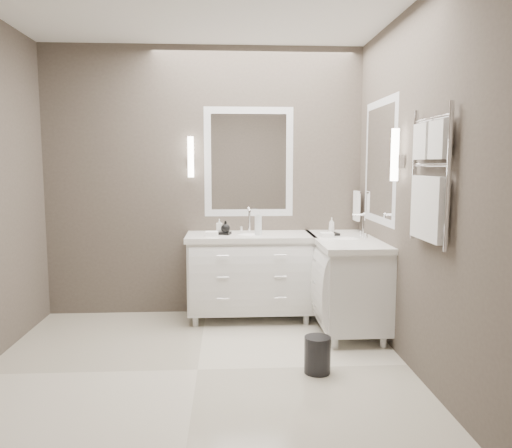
{
  "coord_description": "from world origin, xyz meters",
  "views": [
    {
      "loc": [
        0.23,
        -3.59,
        1.53
      ],
      "look_at": [
        0.48,
        0.7,
        1.01
      ],
      "focal_mm": 35.0,
      "sensor_mm": 36.0,
      "label": 1
    }
  ],
  "objects": [
    {
      "name": "mirror_back",
      "position": [
        0.45,
        1.49,
        1.55
      ],
      "size": [
        0.9,
        0.02,
        1.1
      ],
      "color": "white",
      "rests_on": "wall_back"
    },
    {
      "name": "floor",
      "position": [
        0.0,
        0.0,
        -0.01
      ],
      "size": [
        3.2,
        3.0,
        0.01
      ],
      "primitive_type": "cube",
      "color": "silver",
      "rests_on": "ground"
    },
    {
      "name": "amenity_tray_back",
      "position": [
        0.18,
        1.22,
        0.86
      ],
      "size": [
        0.18,
        0.15,
        0.02
      ],
      "primitive_type": "cube",
      "rotation": [
        0.0,
        0.0,
        -0.27
      ],
      "color": "black",
      "rests_on": "vanity_back"
    },
    {
      "name": "amenity_tray_right",
      "position": [
        1.23,
        1.12,
        0.86
      ],
      "size": [
        0.14,
        0.17,
        0.02
      ],
      "primitive_type": "cube",
      "rotation": [
        0.0,
        0.0,
        0.21
      ],
      "color": "black",
      "rests_on": "vanity_right"
    },
    {
      "name": "vanity_back",
      "position": [
        0.45,
        1.23,
        0.49
      ],
      "size": [
        1.24,
        0.59,
        0.97
      ],
      "color": "white",
      "rests_on": "floor"
    },
    {
      "name": "soap_bottle_b",
      "position": [
        0.21,
        1.19,
        0.93
      ],
      "size": [
        0.12,
        0.12,
        0.11
      ],
      "primitive_type": "imported",
      "rotation": [
        0.0,
        0.0,
        0.37
      ],
      "color": "black",
      "rests_on": "amenity_tray_back"
    },
    {
      "name": "towel_ladder",
      "position": [
        1.55,
        -0.4,
        1.39
      ],
      "size": [
        0.06,
        0.58,
        0.9
      ],
      "color": "white",
      "rests_on": "wall_right"
    },
    {
      "name": "sconce_back",
      "position": [
        -0.13,
        1.43,
        1.59
      ],
      "size": [
        0.06,
        0.06,
        0.4
      ],
      "color": "white",
      "rests_on": "wall_back"
    },
    {
      "name": "soap_bottle_a",
      "position": [
        0.15,
        1.24,
        0.94
      ],
      "size": [
        0.06,
        0.06,
        0.13
      ],
      "primitive_type": "imported",
      "rotation": [
        0.0,
        0.0,
        -0.06
      ],
      "color": "white",
      "rests_on": "amenity_tray_back"
    },
    {
      "name": "sconce_right",
      "position": [
        1.53,
        0.22,
        1.59
      ],
      "size": [
        0.06,
        0.06,
        0.4
      ],
      "color": "white",
      "rests_on": "wall_right"
    },
    {
      "name": "mirror_right",
      "position": [
        1.59,
        0.8,
        1.55
      ],
      "size": [
        0.02,
        0.9,
        1.1
      ],
      "color": "white",
      "rests_on": "wall_right"
    },
    {
      "name": "wall_front",
      "position": [
        0.0,
        -1.5,
        1.35
      ],
      "size": [
        3.2,
        0.01,
        2.7
      ],
      "primitive_type": "cube",
      "color": "#4E453E",
      "rests_on": "floor"
    },
    {
      "name": "vanity_right",
      "position": [
        1.33,
        0.9,
        0.49
      ],
      "size": [
        0.59,
        1.24,
        0.97
      ],
      "color": "white",
      "rests_on": "floor"
    },
    {
      "name": "soap_bottle_c",
      "position": [
        1.23,
        1.12,
        0.95
      ],
      "size": [
        0.07,
        0.07,
        0.15
      ],
      "primitive_type": "imported",
      "rotation": [
        0.0,
        0.0,
        -0.28
      ],
      "color": "white",
      "rests_on": "amenity_tray_right"
    },
    {
      "name": "wall_right",
      "position": [
        1.6,
        0.0,
        1.35
      ],
      "size": [
        0.01,
        3.0,
        2.7
      ],
      "primitive_type": "cube",
      "color": "#4E453E",
      "rests_on": "floor"
    },
    {
      "name": "wall_back",
      "position": [
        0.0,
        1.5,
        1.35
      ],
      "size": [
        3.2,
        0.01,
        2.7
      ],
      "primitive_type": "cube",
      "color": "#4E453E",
      "rests_on": "floor"
    },
    {
      "name": "waste_bin",
      "position": [
        0.89,
        -0.1,
        0.14
      ],
      "size": [
        0.23,
        0.23,
        0.27
      ],
      "primitive_type": "cylinder",
      "rotation": [
        0.0,
        0.0,
        -0.19
      ],
      "color": "black",
      "rests_on": "floor"
    },
    {
      "name": "water_bottle",
      "position": [
        0.53,
        1.15,
        0.95
      ],
      "size": [
        0.09,
        0.09,
        0.19
      ],
      "primitive_type": "cylinder",
      "rotation": [
        0.0,
        0.0,
        0.37
      ],
      "color": "silver",
      "rests_on": "vanity_back"
    },
    {
      "name": "towel_bar_corner",
      "position": [
        1.54,
        1.36,
        1.12
      ],
      "size": [
        0.03,
        0.22,
        0.3
      ],
      "color": "white",
      "rests_on": "wall_right"
    }
  ]
}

